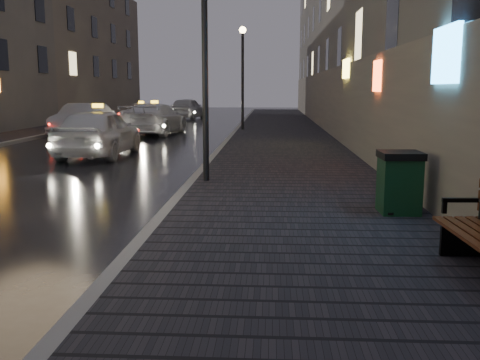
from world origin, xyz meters
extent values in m
plane|color=black|center=(0.00, 0.00, 0.00)|extent=(120.00, 120.00, 0.00)
cube|color=black|center=(3.90, 21.00, 0.07)|extent=(4.60, 58.00, 0.15)
cube|color=slate|center=(1.50, 21.00, 0.07)|extent=(0.20, 58.00, 0.15)
cube|color=black|center=(-8.70, 21.00, 0.07)|extent=(2.40, 58.00, 0.15)
cube|color=slate|center=(-7.40, 21.00, 0.07)|extent=(0.20, 58.00, 0.15)
cube|color=#605B54|center=(7.10, 25.00, 6.50)|extent=(1.80, 50.00, 13.00)
cube|color=#6B6051|center=(-13.50, 39.00, 5.50)|extent=(6.00, 22.00, 11.00)
cylinder|color=black|center=(1.85, 6.00, 2.65)|extent=(0.14, 0.14, 5.00)
cylinder|color=black|center=(1.85, 22.00, 2.65)|extent=(0.14, 0.14, 5.00)
sphere|color=#FFD88C|center=(1.85, 22.00, 5.25)|extent=(0.36, 0.36, 0.36)
cube|color=black|center=(5.82, 0.49, 0.36)|extent=(0.54, 0.09, 0.43)
cube|color=black|center=(5.76, 0.49, 0.88)|extent=(0.45, 0.07, 0.05)
cube|color=#0D3219|center=(5.57, 2.91, 0.62)|extent=(0.66, 0.66, 0.95)
cube|color=black|center=(5.57, 2.91, 1.16)|extent=(0.71, 0.71, 0.12)
imported|color=silver|center=(-2.45, 11.44, 0.82)|extent=(1.95, 4.83, 1.64)
imported|color=#95959C|center=(-5.91, 19.63, 0.78)|extent=(1.89, 4.82, 1.56)
imported|color=silver|center=(-2.46, 20.33, 0.78)|extent=(2.64, 5.54, 1.56)
imported|color=white|center=(-5.46, 29.80, 0.66)|extent=(2.34, 4.79, 1.31)
imported|color=#9B9CA3|center=(-2.99, 34.15, 0.80)|extent=(2.47, 4.91, 1.60)
camera|label=1|loc=(3.36, -6.29, 2.27)|focal=40.00mm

